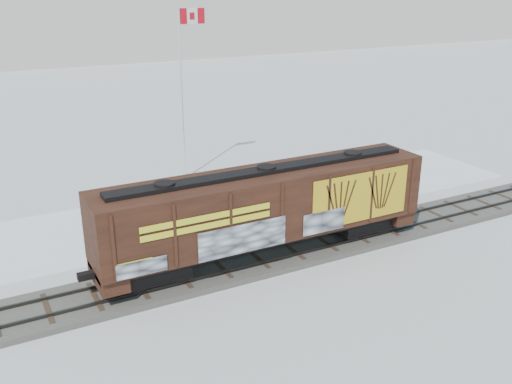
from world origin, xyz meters
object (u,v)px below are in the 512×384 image
hopper_railcar (266,207)px  flagpole (184,118)px  car_silver (179,206)px  car_dark (370,176)px  car_white (242,189)px

hopper_railcar → flagpole: flagpole is taller
flagpole → car_silver: (-3.03, -6.55, -3.64)m
flagpole → car_dark: flagpole is taller
car_dark → flagpole: bearing=31.2°
hopper_railcar → car_dark: (11.67, 6.43, -2.17)m
car_white → car_silver: bearing=119.2°
car_white → car_dark: size_ratio=0.92×
hopper_railcar → car_dark: size_ratio=3.51×
car_silver → car_white: size_ratio=0.91×
car_white → car_dark: car_white is taller
car_silver → flagpole: bearing=-4.4°
hopper_railcar → flagpole: 14.04m
hopper_railcar → car_white: (2.76, 8.17, -2.14)m
flagpole → car_white: size_ratio=2.65×
hopper_railcar → car_white: hopper_railcar is taller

